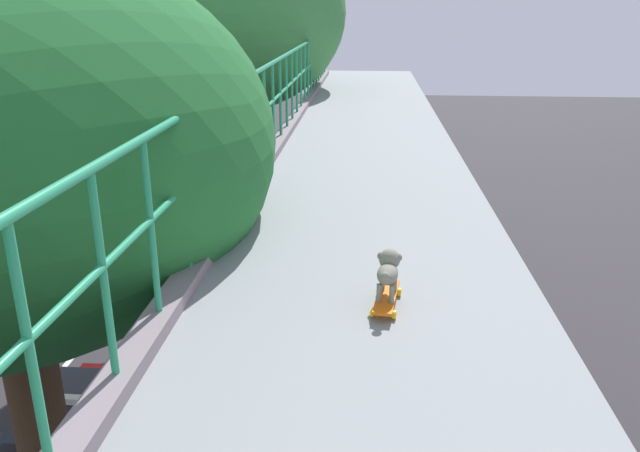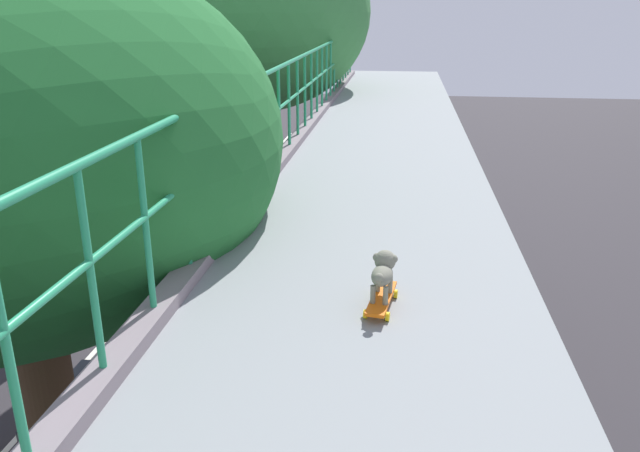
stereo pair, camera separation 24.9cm
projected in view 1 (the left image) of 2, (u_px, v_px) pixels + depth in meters
car_red_taxi_fifth at (80, 434)px, 11.41m from camera, size 1.85×4.14×1.60m
city_bus at (95, 197)px, 21.23m from camera, size 2.75×11.76×3.48m
roadside_tree_far at (137, 114)px, 9.77m from camera, size 3.64×3.64×8.25m
roadside_tree_farthest at (227, 14)px, 15.42m from camera, size 5.93×5.93×10.46m
toy_skateboard at (386, 297)px, 4.40m from camera, size 0.23×0.57×0.09m
small_dog at (388, 269)px, 4.36m from camera, size 0.19×0.38×0.31m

